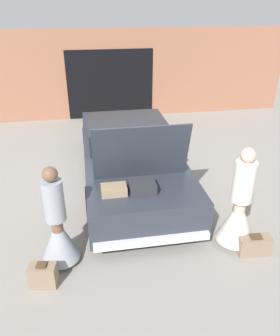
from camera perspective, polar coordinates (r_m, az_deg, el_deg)
name	(u,v)px	position (r m, az deg, el deg)	size (l,w,h in m)	color
ground_plane	(130,178)	(7.39, -1.78, -1.81)	(40.00, 40.00, 0.00)	gray
garage_wall_back	(110,75)	(11.11, -5.27, 15.81)	(12.00, 0.14, 2.80)	#9E664C
car	(129,155)	(7.15, -1.88, 2.30)	(1.97, 5.05, 1.83)	#2D333D
person_left	(58,230)	(5.04, -14.10, -10.50)	(0.57, 0.57, 1.63)	brown
person_right	(239,212)	(5.45, 16.82, -7.31)	(0.63, 0.63, 1.72)	beige
suitcase_beside_left_person	(43,275)	(4.99, -16.49, -17.48)	(0.40, 0.27, 0.38)	#8C7259
suitcase_beside_right_person	(254,245)	(5.59, 19.26, -12.57)	(0.52, 0.26, 0.34)	#8C7259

